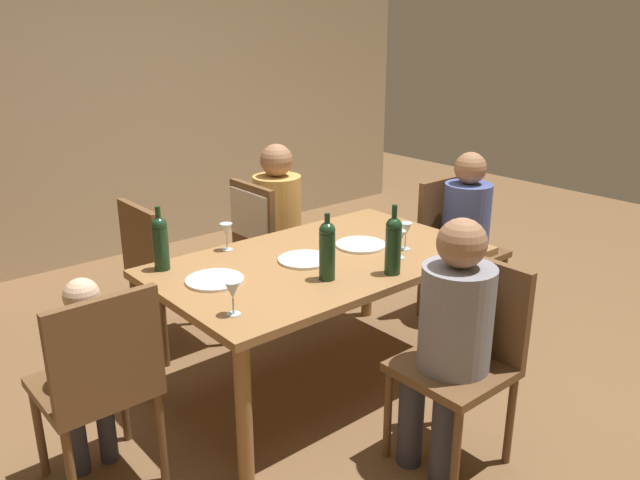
{
  "coord_description": "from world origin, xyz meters",
  "views": [
    {
      "loc": [
        -1.99,
        -2.35,
        1.88
      ],
      "look_at": [
        0.0,
        0.0,
        0.82
      ],
      "focal_mm": 35.58,
      "sensor_mm": 36.0,
      "label": 1
    }
  ],
  "objects_px": {
    "dinner_plate_guest_right": "(215,280)",
    "person_man_guest": "(469,226)",
    "wine_glass_near_left": "(406,231)",
    "dinner_plate_host": "(305,260)",
    "person_man_bearded": "(451,330)",
    "wine_bottle_dark_red": "(327,249)",
    "wine_glass_centre": "(226,231)",
    "chair_right_end": "(454,239)",
    "dinner_plate_guest_left": "(361,245)",
    "chair_far_left": "(161,266)",
    "chair_near": "(466,348)",
    "wine_bottle_tall_green": "(160,242)",
    "wine_glass_far": "(233,291)",
    "chair_left_end": "(100,378)",
    "dining_table": "(320,272)",
    "person_woman_host": "(281,217)",
    "wine_glass_near_right": "(399,238)",
    "wine_bottle_short_olive": "(393,244)",
    "chair_far_right": "(263,231)",
    "person_child_small": "(88,361)"
  },
  "relations": [
    {
      "from": "dinner_plate_guest_right",
      "to": "person_man_guest",
      "type": "bearing_deg",
      "value": -3.48
    },
    {
      "from": "wine_glass_near_left",
      "to": "dinner_plate_host",
      "type": "relative_size",
      "value": 0.55
    },
    {
      "from": "person_man_bearded",
      "to": "dinner_plate_guest_right",
      "type": "bearing_deg",
      "value": 29.88
    },
    {
      "from": "wine_bottle_dark_red",
      "to": "wine_glass_centre",
      "type": "xyz_separation_m",
      "value": [
        -0.14,
        0.66,
        -0.05
      ]
    },
    {
      "from": "wine_bottle_dark_red",
      "to": "chair_right_end",
      "type": "bearing_deg",
      "value": 13.14
    },
    {
      "from": "dinner_plate_guest_left",
      "to": "person_man_guest",
      "type": "bearing_deg",
      "value": -1.31
    },
    {
      "from": "chair_right_end",
      "to": "dinner_plate_guest_left",
      "type": "relative_size",
      "value": 3.33
    },
    {
      "from": "chair_far_left",
      "to": "chair_near",
      "type": "bearing_deg",
      "value": 17.52
    },
    {
      "from": "chair_far_left",
      "to": "chair_right_end",
      "type": "bearing_deg",
      "value": 64.94
    },
    {
      "from": "person_man_guest",
      "to": "chair_far_left",
      "type": "bearing_deg",
      "value": -28.1
    },
    {
      "from": "wine_bottle_tall_green",
      "to": "wine_glass_far",
      "type": "relative_size",
      "value": 2.17
    },
    {
      "from": "person_man_bearded",
      "to": "wine_glass_far",
      "type": "distance_m",
      "value": 0.93
    },
    {
      "from": "dinner_plate_guest_right",
      "to": "chair_right_end",
      "type": "bearing_deg",
      "value": 0.08
    },
    {
      "from": "wine_glass_far",
      "to": "chair_left_end",
      "type": "bearing_deg",
      "value": 160.04
    },
    {
      "from": "dining_table",
      "to": "wine_bottle_dark_red",
      "type": "xyz_separation_m",
      "value": [
        -0.16,
        -0.24,
        0.23
      ]
    },
    {
      "from": "chair_near",
      "to": "person_woman_host",
      "type": "bearing_deg",
      "value": -10.33
    },
    {
      "from": "dinner_plate_guest_right",
      "to": "dining_table",
      "type": "bearing_deg",
      "value": -8.27
    },
    {
      "from": "person_woman_host",
      "to": "wine_glass_far",
      "type": "relative_size",
      "value": 7.73
    },
    {
      "from": "chair_left_end",
      "to": "person_man_bearded",
      "type": "xyz_separation_m",
      "value": [
        1.21,
        -0.8,
        0.13
      ]
    },
    {
      "from": "chair_right_end",
      "to": "wine_glass_centre",
      "type": "relative_size",
      "value": 6.17
    },
    {
      "from": "person_man_bearded",
      "to": "wine_glass_near_right",
      "type": "distance_m",
      "value": 0.73
    },
    {
      "from": "wine_bottle_short_olive",
      "to": "wine_glass_near_right",
      "type": "relative_size",
      "value": 2.33
    },
    {
      "from": "chair_near",
      "to": "person_woman_host",
      "type": "height_order",
      "value": "person_woman_host"
    },
    {
      "from": "chair_far_left",
      "to": "dinner_plate_host",
      "type": "distance_m",
      "value": 0.96
    },
    {
      "from": "person_man_guest",
      "to": "dinner_plate_guest_left",
      "type": "relative_size",
      "value": 4.06
    },
    {
      "from": "dining_table",
      "to": "dinner_plate_guest_right",
      "type": "bearing_deg",
      "value": 171.73
    },
    {
      "from": "person_woman_host",
      "to": "person_man_bearded",
      "type": "height_order",
      "value": "person_woman_host"
    },
    {
      "from": "chair_near",
      "to": "person_man_guest",
      "type": "distance_m",
      "value": 1.43
    },
    {
      "from": "chair_far_right",
      "to": "dinner_plate_guest_left",
      "type": "bearing_deg",
      "value": 2.19
    },
    {
      "from": "person_man_bearded",
      "to": "wine_glass_near_left",
      "type": "height_order",
      "value": "person_man_bearded"
    },
    {
      "from": "wine_glass_near_left",
      "to": "dinner_plate_guest_right",
      "type": "xyz_separation_m",
      "value": [
        -1.02,
        0.28,
        -0.1
      ]
    },
    {
      "from": "wine_glass_near_left",
      "to": "chair_right_end",
      "type": "bearing_deg",
      "value": 19.39
    },
    {
      "from": "wine_glass_centre",
      "to": "wine_bottle_tall_green",
      "type": "bearing_deg",
      "value": -175.27
    },
    {
      "from": "person_child_small",
      "to": "chair_right_end",
      "type": "bearing_deg",
      "value": 1.47
    },
    {
      "from": "wine_bottle_dark_red",
      "to": "dinner_plate_guest_left",
      "type": "relative_size",
      "value": 1.19
    },
    {
      "from": "chair_near",
      "to": "chair_far_right",
      "type": "bearing_deg",
      "value": -5.57
    },
    {
      "from": "person_woman_host",
      "to": "wine_bottle_short_olive",
      "type": "relative_size",
      "value": 3.32
    },
    {
      "from": "chair_far_left",
      "to": "wine_bottle_short_olive",
      "type": "height_order",
      "value": "wine_bottle_short_olive"
    },
    {
      "from": "chair_near",
      "to": "wine_bottle_tall_green",
      "type": "relative_size",
      "value": 2.84
    },
    {
      "from": "chair_near",
      "to": "dinner_plate_guest_right",
      "type": "distance_m",
      "value": 1.19
    },
    {
      "from": "chair_far_right",
      "to": "person_child_small",
      "type": "height_order",
      "value": "person_child_small"
    },
    {
      "from": "dinner_plate_host",
      "to": "wine_glass_near_right",
      "type": "bearing_deg",
      "value": -35.25
    },
    {
      "from": "dining_table",
      "to": "wine_bottle_dark_red",
      "type": "relative_size",
      "value": 5.2
    },
    {
      "from": "dining_table",
      "to": "person_man_bearded",
      "type": "distance_m",
      "value": 0.88
    },
    {
      "from": "wine_bottle_short_olive",
      "to": "chair_far_right",
      "type": "bearing_deg",
      "value": 84.28
    },
    {
      "from": "chair_left_end",
      "to": "person_man_bearded",
      "type": "bearing_deg",
      "value": -33.42
    },
    {
      "from": "person_man_guest",
      "to": "wine_glass_far",
      "type": "xyz_separation_m",
      "value": [
        -1.94,
        -0.25,
        0.18
      ]
    },
    {
      "from": "wine_glass_near_left",
      "to": "wine_glass_far",
      "type": "height_order",
      "value": "same"
    },
    {
      "from": "chair_right_end",
      "to": "dinner_plate_host",
      "type": "relative_size",
      "value": 3.37
    },
    {
      "from": "person_child_small",
      "to": "wine_glass_near_left",
      "type": "height_order",
      "value": "person_child_small"
    }
  ]
}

